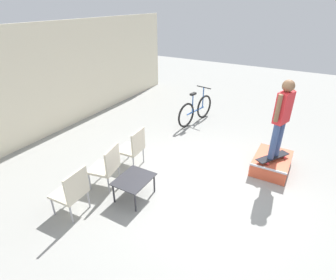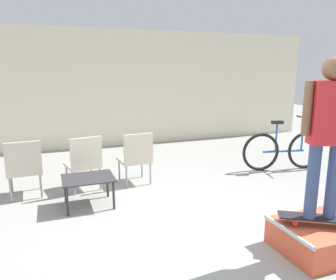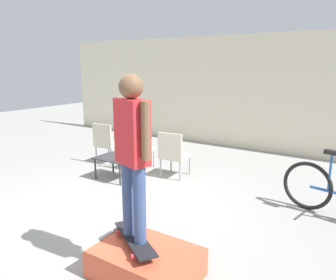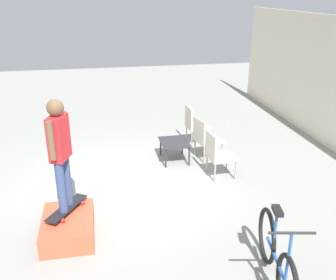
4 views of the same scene
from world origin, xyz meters
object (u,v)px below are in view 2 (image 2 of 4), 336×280
skateboard_on_ramp (319,218)px  bicycle (284,150)px  skate_ramp_box (325,236)px  patio_chair_center (84,161)px  patio_chair_left (24,166)px  person_skater (329,126)px  coffee_table (88,181)px  patio_chair_right (136,156)px

skateboard_on_ramp → bicycle: size_ratio=0.48×
skate_ramp_box → patio_chair_center: bearing=129.6°
skateboard_on_ramp → patio_chair_left: bearing=169.6°
person_skater → patio_chair_center: size_ratio=1.84×
coffee_table → patio_chair_left: patio_chair_left is taller
skateboard_on_ramp → person_skater: bearing=58.4°
patio_chair_center → skateboard_on_ramp: bearing=116.3°
skateboard_on_ramp → coffee_table: bearing=167.7°
skate_ramp_box → patio_chair_left: patio_chair_left is taller
patio_chair_right → bicycle: size_ratio=0.55×
skate_ramp_box → skateboard_on_ramp: (-0.13, -0.01, 0.24)m
patio_chair_left → skate_ramp_box: bearing=135.8°
patio_chair_left → bicycle: bicycle is taller
skate_ramp_box → patio_chair_right: size_ratio=1.19×
skateboard_on_ramp → bicycle: 3.14m
patio_chair_left → bicycle: (4.82, -0.20, -0.11)m
person_skater → patio_chair_left: 4.33m
coffee_table → patio_chair_center: (0.02, 0.68, 0.13)m
skate_ramp_box → bicycle: bearing=59.5°
patio_chair_center → patio_chair_right: size_ratio=1.00×
coffee_table → patio_chair_right: bearing=36.7°
coffee_table → bicycle: size_ratio=0.44×
patio_chair_right → person_skater: bearing=110.7°
patio_chair_right → skateboard_on_ramp: bearing=110.7°
skateboard_on_ramp → patio_chair_left: 4.23m
coffee_table → patio_chair_center: size_ratio=0.80×
patio_chair_left → patio_chair_right: size_ratio=1.00×
skateboard_on_ramp → patio_chair_center: bearing=159.7°
skateboard_on_ramp → patio_chair_right: (-1.32, 2.84, 0.11)m
skate_ramp_box → skateboard_on_ramp: size_ratio=1.35×
person_skater → patio_chair_right: size_ratio=1.84×
skateboard_on_ramp → person_skater: (0.00, 0.00, 1.03)m
coffee_table → patio_chair_center: patio_chair_center is taller
patio_chair_left → patio_chair_center: same height
skateboard_on_ramp → bicycle: (1.69, 2.65, 0.00)m
skate_ramp_box → coffee_table: size_ratio=1.50×
patio_chair_right → coffee_table: bearing=32.5°
coffee_table → person_skater: bearing=-44.1°
person_skater → bicycle: bearing=76.1°
coffee_table → patio_chair_right: patio_chair_right is taller
skateboard_on_ramp → bicycle: bearing=89.3°
skateboard_on_ramp → coffee_table: size_ratio=1.11×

